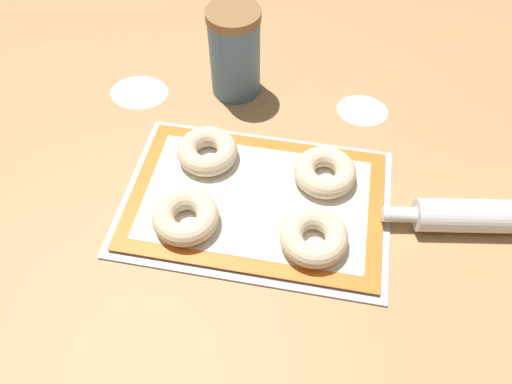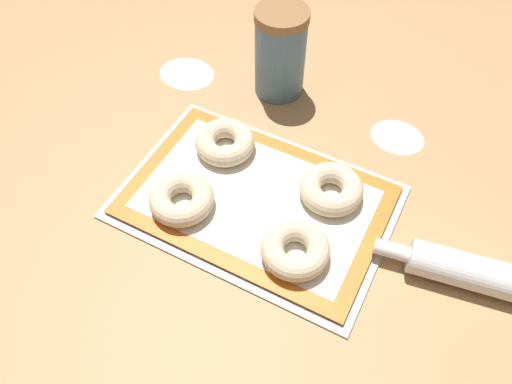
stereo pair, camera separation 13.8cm
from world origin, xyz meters
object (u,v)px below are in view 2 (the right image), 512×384
(baking_tray, at_px, (256,201))
(bagel_back_right, at_px, (331,189))
(bagel_front_left, at_px, (182,199))
(bagel_front_right, at_px, (295,250))
(flour_canister, at_px, (280,53))
(bagel_back_left, at_px, (225,142))

(baking_tray, bearing_deg, bagel_back_right, 30.25)
(baking_tray, relative_size, bagel_back_right, 4.19)
(bagel_front_left, height_order, bagel_front_right, same)
(bagel_front_left, relative_size, bagel_front_right, 1.00)
(bagel_front_left, height_order, flour_canister, flour_canister)
(bagel_front_right, height_order, bagel_back_left, same)
(baking_tray, relative_size, flour_canister, 2.51)
(bagel_front_right, xyz_separation_m, flour_canister, (-0.18, 0.32, 0.06))
(bagel_front_right, bearing_deg, flour_canister, 119.50)
(baking_tray, distance_m, bagel_back_right, 0.12)
(bagel_front_left, xyz_separation_m, bagel_back_left, (0.00, 0.13, 0.00))
(bagel_front_right, bearing_deg, bagel_back_right, 88.15)
(baking_tray, bearing_deg, flour_canister, 108.43)
(bagel_back_left, bearing_deg, bagel_front_left, -90.34)
(bagel_back_left, relative_size, bagel_back_right, 1.00)
(bagel_front_left, distance_m, bagel_back_left, 0.13)
(baking_tray, height_order, flour_canister, flour_canister)
(baking_tray, distance_m, bagel_front_right, 0.12)
(baking_tray, xyz_separation_m, bagel_front_right, (0.10, -0.06, 0.02))
(baking_tray, distance_m, bagel_back_left, 0.12)
(bagel_front_left, bearing_deg, baking_tray, 34.15)
(bagel_back_right, height_order, flour_canister, flour_canister)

